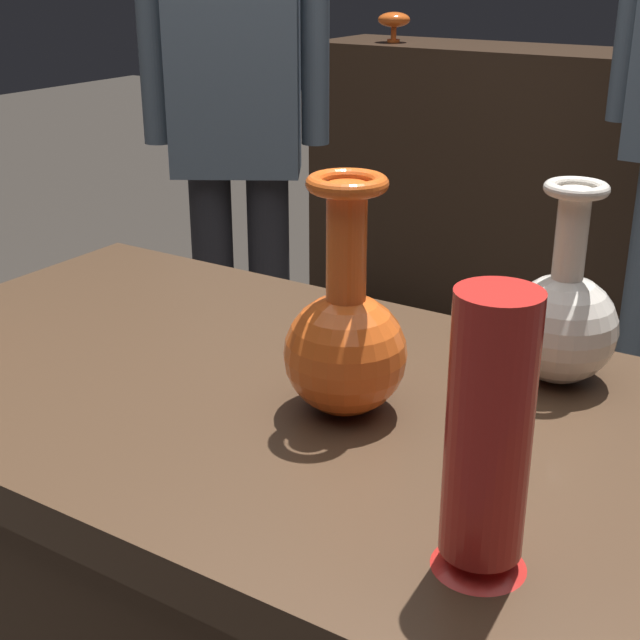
{
  "coord_description": "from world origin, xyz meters",
  "views": [
    {
      "loc": [
        0.54,
        -0.78,
        1.27
      ],
      "look_at": [
        0.03,
        -0.0,
        0.9
      ],
      "focal_mm": 50.78,
      "sensor_mm": 36.0,
      "label": 1
    }
  ],
  "objects_px": {
    "vase_centerpiece": "(345,338)",
    "visitor_near_left": "(236,118)",
    "vase_right_accent": "(488,441)",
    "shelf_vase_far_left": "(394,20)",
    "vase_left_accent": "(562,319)"
  },
  "relations": [
    {
      "from": "vase_centerpiece",
      "to": "visitor_near_left",
      "type": "distance_m",
      "value": 1.42
    },
    {
      "from": "vase_centerpiece",
      "to": "vase_right_accent",
      "type": "relative_size",
      "value": 1.09
    },
    {
      "from": "shelf_vase_far_left",
      "to": "visitor_near_left",
      "type": "xyz_separation_m",
      "value": [
        0.15,
        -1.11,
        -0.17
      ]
    },
    {
      "from": "vase_left_accent",
      "to": "vase_right_accent",
      "type": "xyz_separation_m",
      "value": [
        0.07,
        -0.39,
        0.04
      ]
    },
    {
      "from": "vase_centerpiece",
      "to": "shelf_vase_far_left",
      "type": "height_order",
      "value": "shelf_vase_far_left"
    },
    {
      "from": "shelf_vase_far_left",
      "to": "visitor_near_left",
      "type": "bearing_deg",
      "value": -82.12
    },
    {
      "from": "shelf_vase_far_left",
      "to": "visitor_near_left",
      "type": "relative_size",
      "value": 0.07
    },
    {
      "from": "vase_right_accent",
      "to": "vase_left_accent",
      "type": "bearing_deg",
      "value": 99.73
    },
    {
      "from": "vase_left_accent",
      "to": "visitor_near_left",
      "type": "distance_m",
      "value": 1.41
    },
    {
      "from": "vase_left_accent",
      "to": "vase_centerpiece",
      "type": "bearing_deg",
      "value": -130.17
    },
    {
      "from": "visitor_near_left",
      "to": "shelf_vase_far_left",
      "type": "bearing_deg",
      "value": -113.41
    },
    {
      "from": "vase_right_accent",
      "to": "shelf_vase_far_left",
      "type": "relative_size",
      "value": 2.17
    },
    {
      "from": "shelf_vase_far_left",
      "to": "vase_right_accent",
      "type": "bearing_deg",
      "value": -60.0
    },
    {
      "from": "vase_right_accent",
      "to": "visitor_near_left",
      "type": "relative_size",
      "value": 0.16
    },
    {
      "from": "vase_centerpiece",
      "to": "vase_left_accent",
      "type": "relative_size",
      "value": 1.11
    }
  ]
}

